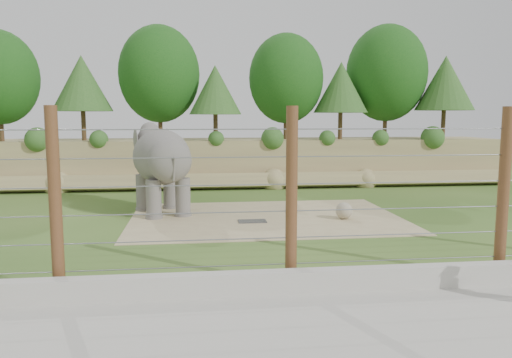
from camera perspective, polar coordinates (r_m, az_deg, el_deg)
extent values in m
plane|color=#32591D|center=(15.76, 0.88, -6.69)|extent=(90.00, 90.00, 0.00)
cube|color=#907D56|center=(28.34, -2.68, 2.05)|extent=(30.00, 4.00, 2.50)
cube|color=#907D56|center=(26.16, -2.29, -0.36)|extent=(30.00, 1.37, 1.07)
cylinder|color=#3F2B19|center=(28.91, -27.12, 5.59)|extent=(0.24, 0.24, 1.75)
cylinder|color=#3F2B19|center=(28.29, -19.09, 5.79)|extent=(0.24, 0.24, 1.58)
sphere|color=#104212|center=(28.33, -19.27, 10.11)|extent=(3.60, 3.60, 3.60)
cylinder|color=#3F2B19|center=(28.22, -10.88, 6.41)|extent=(0.24, 0.24, 1.92)
sphere|color=#104212|center=(28.31, -11.01, 11.70)|extent=(4.40, 4.40, 4.40)
cylinder|color=#3F2B19|center=(26.98, -4.64, 5.92)|extent=(0.24, 0.24, 1.40)
sphere|color=#104212|center=(27.01, -4.68, 9.96)|extent=(3.20, 3.20, 3.20)
cylinder|color=#3F2B19|center=(28.42, 3.41, 6.42)|extent=(0.24, 0.24, 1.82)
sphere|color=#104212|center=(28.49, 3.45, 11.39)|extent=(4.16, 4.16, 4.16)
cylinder|color=#3F2B19|center=(28.53, 9.60, 6.02)|extent=(0.24, 0.24, 1.50)
sphere|color=#104212|center=(28.56, 9.68, 10.12)|extent=(3.44, 3.44, 3.44)
cylinder|color=#3F2B19|center=(30.44, 14.53, 6.45)|extent=(0.24, 0.24, 2.03)
sphere|color=#104212|center=(30.55, 14.69, 11.62)|extent=(4.64, 4.64, 4.64)
cylinder|color=#3F2B19|center=(30.59, 20.61, 5.86)|extent=(0.24, 0.24, 1.64)
sphere|color=#104212|center=(30.64, 20.79, 10.04)|extent=(3.76, 3.76, 3.76)
cube|color=tan|center=(18.72, 1.15, -4.43)|extent=(10.00, 7.00, 0.02)
cube|color=#262628|center=(17.97, -0.43, -4.84)|extent=(1.00, 0.60, 0.03)
sphere|color=gray|center=(18.66, 10.03, -3.58)|extent=(0.62, 0.62, 0.62)
cube|color=beige|center=(10.95, 4.50, -11.62)|extent=(26.00, 0.35, 0.50)
cube|color=beige|center=(9.22, 7.05, -17.00)|extent=(26.00, 4.00, 0.01)
cylinder|color=#52341B|center=(11.19, -21.97, -2.47)|extent=(0.26, 0.26, 4.00)
cylinder|color=#52341B|center=(11.00, 4.08, -2.12)|extent=(0.26, 0.26, 4.00)
cylinder|color=#52341B|center=(12.91, 26.43, -1.47)|extent=(0.26, 0.26, 4.00)
cylinder|color=gray|center=(11.34, 4.01, -9.62)|extent=(20.00, 0.02, 0.02)
cylinder|color=gray|center=(11.18, 4.04, -6.68)|extent=(20.00, 0.02, 0.02)
cylinder|color=gray|center=(11.05, 4.07, -3.66)|extent=(20.00, 0.02, 0.02)
cylinder|color=gray|center=(10.96, 4.09, -0.57)|extent=(20.00, 0.02, 0.02)
cylinder|color=gray|center=(10.89, 4.12, 2.56)|extent=(20.00, 0.02, 0.02)
cylinder|color=gray|center=(10.86, 4.15, 5.71)|extent=(20.00, 0.02, 0.02)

